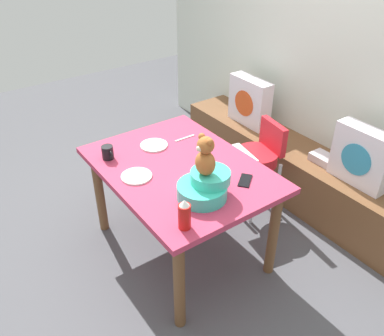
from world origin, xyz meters
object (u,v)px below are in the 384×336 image
teddy_bear (205,157)px  dinner_plate_far (154,145)px  pillow_floral_left (250,102)px  cell_phone (245,180)px  book_stack (323,159)px  pillow_floral_right (362,157)px  infant_seat_teal (205,186)px  coffee_mug (108,152)px  dinner_plate_near (137,176)px  highchair (258,156)px  dining_table (180,179)px  ketchup_bottle (184,215)px

teddy_bear → dinner_plate_far: 0.75m
pillow_floral_left → cell_phone: 1.39m
pillow_floral_left → book_stack: 0.90m
pillow_floral_right → cell_phone: size_ratio=3.06×
dinner_plate_far → book_stack: bearing=64.3°
infant_seat_teal → coffee_mug: size_ratio=2.75×
dinner_plate_near → teddy_bear: bearing=29.2°
book_stack → cell_phone: cell_phone is taller
book_stack → dinner_plate_near: (-0.31, -1.52, 0.25)m
pillow_floral_left → teddy_bear: teddy_bear is taller
pillow_floral_left → coffee_mug: bearing=-80.5°
highchair → dinner_plate_near: size_ratio=3.95×
dinner_plate_far → highchair: bearing=70.0°
pillow_floral_right → teddy_bear: size_ratio=1.76×
book_stack → dinner_plate_far: bearing=-115.7°
highchair → coffee_mug: size_ratio=6.58×
dinner_plate_near → dinner_plate_far: 0.41m
cell_phone → dinner_plate_near: bearing=-167.0°
dinner_plate_near → pillow_floral_left: bearing=110.8°
pillow_floral_right → highchair: (-0.63, -0.42, -0.16)m
dining_table → infant_seat_teal: bearing=-9.9°
coffee_mug → pillow_floral_right: bearing=58.5°
book_stack → dinner_plate_near: size_ratio=1.00×
highchair → dinner_plate_far: size_ratio=3.95×
pillow_floral_left → ketchup_bottle: 1.91m
cell_phone → coffee_mug: bearing=-179.9°
pillow_floral_right → book_stack: size_ratio=2.20×
pillow_floral_left → dinner_plate_far: pillow_floral_left is taller
coffee_mug → teddy_bear: bearing=21.1°
dinner_plate_far → coffee_mug: bearing=-95.3°
pillow_floral_left → highchair: size_ratio=0.56×
pillow_floral_right → infant_seat_teal: same height
infant_seat_teal → dinner_plate_far: size_ratio=1.65×
infant_seat_teal → highchair: bearing=116.0°
book_stack → highchair: highchair is taller
dinner_plate_near → cell_phone: 0.69m
pillow_floral_left → book_stack: size_ratio=2.20×
highchair → dinner_plate_far: (-0.28, -0.78, 0.22)m
highchair → teddy_bear: bearing=-64.0°
teddy_bear → ketchup_bottle: (0.16, -0.26, -0.19)m
dinner_plate_far → pillow_floral_right: bearing=52.6°
pillow_floral_right → teddy_bear: teddy_bear is taller
pillow_floral_right → book_stack: bearing=176.3°
highchair → coffee_mug: (-0.32, -1.13, 0.27)m
book_stack → teddy_bear: teddy_bear is taller
pillow_floral_left → infant_seat_teal: 1.61m
highchair → cell_phone: bearing=-51.4°
dining_table → coffee_mug: 0.53m
pillow_floral_left → highchair: (0.57, -0.42, -0.16)m
infant_seat_teal → pillow_floral_left: bearing=128.0°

